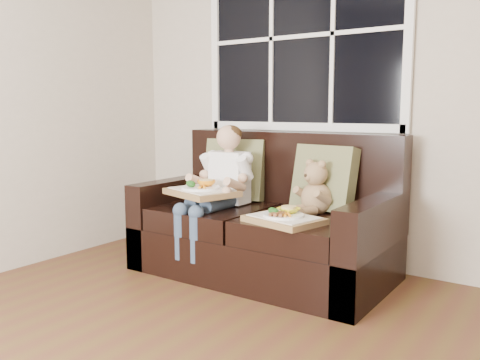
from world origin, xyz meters
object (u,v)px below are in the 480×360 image
Objects in this scene: teddy_bear at (316,191)px; tray_right at (284,218)px; loveseat at (267,228)px; child at (221,179)px; tray_left at (202,190)px.

tray_right is (-0.02, -0.37, -0.11)m from teddy_bear.
loveseat is at bearing -155.23° from teddy_bear.
child is at bearing 174.63° from tray_right.
child is (-0.31, -0.12, 0.34)m from loveseat.
teddy_bear is at bearing 40.57° from tray_left.
teddy_bear is 0.76m from tray_left.
child reaches higher than tray_right.
child is 0.18m from tray_left.
loveseat is 0.49m from tray_right.
teddy_bear reaches higher than tray_right.
child reaches higher than teddy_bear.
tray_left reaches higher than tray_right.
tray_left is (-0.35, -0.28, 0.27)m from loveseat.
tray_right is at bearing 11.64° from tray_left.
tray_right is at bearing -74.63° from teddy_bear.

